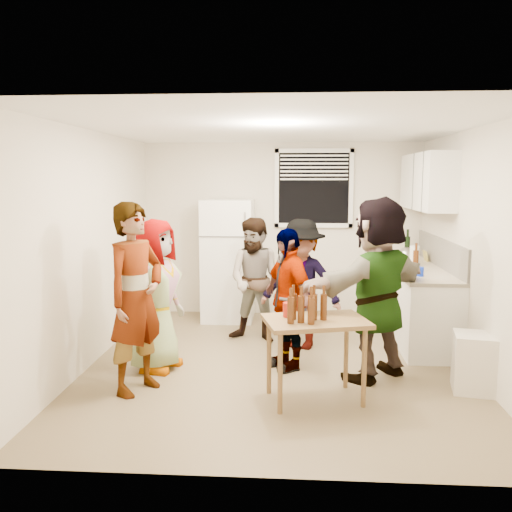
# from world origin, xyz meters

# --- Properties ---
(room) EXTENTS (4.00, 4.50, 2.50)m
(room) POSITION_xyz_m (0.00, 0.00, 0.00)
(room) COLOR silver
(room) RESTS_ON ground
(window) EXTENTS (1.12, 0.10, 1.06)m
(window) POSITION_xyz_m (0.45, 2.21, 1.85)
(window) COLOR white
(window) RESTS_ON room
(refrigerator) EXTENTS (0.70, 0.70, 1.70)m
(refrigerator) POSITION_xyz_m (-0.75, 1.88, 0.85)
(refrigerator) COLOR white
(refrigerator) RESTS_ON ground
(counter_lower) EXTENTS (0.60, 2.20, 0.86)m
(counter_lower) POSITION_xyz_m (1.70, 1.15, 0.43)
(counter_lower) COLOR white
(counter_lower) RESTS_ON ground
(countertop) EXTENTS (0.64, 2.22, 0.04)m
(countertop) POSITION_xyz_m (1.70, 1.15, 0.88)
(countertop) COLOR beige
(countertop) RESTS_ON counter_lower
(backsplash) EXTENTS (0.03, 2.20, 0.36)m
(backsplash) POSITION_xyz_m (1.99, 1.15, 1.08)
(backsplash) COLOR #ACA69D
(backsplash) RESTS_ON countertop
(upper_cabinets) EXTENTS (0.34, 1.60, 0.70)m
(upper_cabinets) POSITION_xyz_m (1.83, 1.35, 1.95)
(upper_cabinets) COLOR white
(upper_cabinets) RESTS_ON room
(kettle) EXTENTS (0.32, 0.29, 0.21)m
(kettle) POSITION_xyz_m (1.65, 1.56, 0.90)
(kettle) COLOR silver
(kettle) RESTS_ON countertop
(paper_towel) EXTENTS (0.12, 0.12, 0.25)m
(paper_towel) POSITION_xyz_m (1.68, 1.21, 0.90)
(paper_towel) COLOR white
(paper_towel) RESTS_ON countertop
(wine_bottle) EXTENTS (0.07, 0.07, 0.29)m
(wine_bottle) POSITION_xyz_m (1.75, 1.98, 0.90)
(wine_bottle) COLOR black
(wine_bottle) RESTS_ON countertop
(beer_bottle_counter) EXTENTS (0.07, 0.07, 0.25)m
(beer_bottle_counter) POSITION_xyz_m (1.60, 0.78, 0.90)
(beer_bottle_counter) COLOR #47230C
(beer_bottle_counter) RESTS_ON countertop
(blue_cup) EXTENTS (0.08, 0.08, 0.11)m
(blue_cup) POSITION_xyz_m (1.59, 0.47, 0.90)
(blue_cup) COLOR #0E2ED8
(blue_cup) RESTS_ON countertop
(picture_frame) EXTENTS (0.02, 0.17, 0.14)m
(picture_frame) POSITION_xyz_m (1.92, 1.63, 0.97)
(picture_frame) COLOR gold
(picture_frame) RESTS_ON countertop
(trash_bin) EXTENTS (0.44, 0.44, 0.55)m
(trash_bin) POSITION_xyz_m (1.86, -0.62, 0.25)
(trash_bin) COLOR silver
(trash_bin) RESTS_ON ground
(serving_table) EXTENTS (1.01, 0.79, 0.75)m
(serving_table) POSITION_xyz_m (0.36, -0.92, 0.00)
(serving_table) COLOR brown
(serving_table) RESTS_ON ground
(beer_bottle_table) EXTENTS (0.06, 0.06, 0.24)m
(beer_bottle_table) POSITION_xyz_m (0.23, -1.04, 0.75)
(beer_bottle_table) COLOR #47230C
(beer_bottle_table) RESTS_ON serving_table
(red_cup) EXTENTS (0.10, 0.10, 0.13)m
(red_cup) POSITION_xyz_m (0.12, -0.85, 0.75)
(red_cup) COLOR #AA2012
(red_cup) RESTS_ON serving_table
(guest_grey) EXTENTS (1.74, 1.19, 0.50)m
(guest_grey) POSITION_xyz_m (-1.26, -0.21, 0.00)
(guest_grey) COLOR gray
(guest_grey) RESTS_ON ground
(guest_stripe) EXTENTS (1.87, 1.43, 0.43)m
(guest_stripe) POSITION_xyz_m (-1.29, -0.81, 0.00)
(guest_stripe) COLOR #141933
(guest_stripe) RESTS_ON ground
(guest_back_left) EXTENTS (1.07, 1.65, 0.58)m
(guest_back_left) POSITION_xyz_m (-0.28, 0.85, 0.00)
(guest_back_left) COLOR brown
(guest_back_left) RESTS_ON ground
(guest_back_right) EXTENTS (1.47, 1.78, 0.57)m
(guest_back_right) POSITION_xyz_m (0.26, 0.63, 0.00)
(guest_back_right) COLOR #3A393E
(guest_back_right) RESTS_ON ground
(guest_black) EXTENTS (1.72, 1.49, 0.36)m
(guest_black) POSITION_xyz_m (0.10, -0.09, 0.00)
(guest_black) COLOR black
(guest_black) RESTS_ON ground
(guest_orange) EXTENTS (2.47, 2.48, 0.54)m
(guest_orange) POSITION_xyz_m (0.99, -0.30, 0.00)
(guest_orange) COLOR #CD6D3E
(guest_orange) RESTS_ON ground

